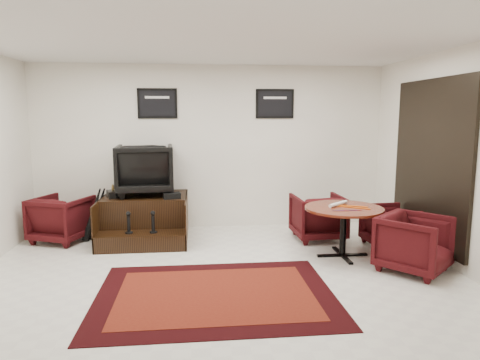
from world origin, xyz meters
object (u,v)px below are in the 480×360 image
Objects in this scene: armchair_side at (62,216)px; table_chair_corner at (415,241)px; shine_chair at (145,167)px; table_chair_window at (390,224)px; shine_podium at (146,219)px; meeting_table at (344,213)px; table_chair_back at (318,215)px.

table_chair_corner is (4.81, -1.83, 0.00)m from armchair_side.
table_chair_window is (3.69, -0.98, -0.79)m from shine_chair.
armchair_side reaches higher than shine_podium.
shine_podium is 1.51× the size of shine_chair.
table_chair_window is (0.85, 0.37, -0.27)m from meeting_table.
table_chair_corner is at bearing -27.74° from shine_podium.
shine_chair reaches higher than shine_podium.
table_chair_back reaches higher than shine_podium.
table_chair_corner is (0.80, -1.53, 0.00)m from table_chair_back.
table_chair_corner is (3.53, -1.86, 0.08)m from shine_podium.
meeting_table is at bearing -23.03° from shine_podium.
armchair_side is 5.15m from table_chair_corner.
table_chair_corner is at bearing -43.06° from meeting_table.
table_chair_back is at bearing 166.12° from shine_chair.
shine_podium is at bearing 73.50° from table_chair_window.
table_chair_back is at bearing 76.27° from table_chair_corner.
table_chair_back is (-0.10, 0.87, -0.22)m from meeting_table.
table_chair_back is (4.01, -0.30, -0.00)m from armchair_side.
armchair_side is 1.00× the size of table_chair_back.
shine_podium is 3.78m from table_chair_window.
table_chair_window is at bearing -12.77° from shine_podium.
shine_podium is 2.75m from table_chair_back.
meeting_table is 0.97m from table_chair_window.
table_chair_corner is at bearing -179.53° from armchair_side.
shine_podium is at bearing 85.93° from shine_chair.
shine_chair is 1.15× the size of armchair_side.
shine_podium is 1.74× the size of table_chair_back.
meeting_table reaches higher than shine_podium.
armchair_side is 4.29m from meeting_table.
meeting_table is at bearing 94.46° from table_chair_back.
shine_chair reaches higher than meeting_table.
meeting_table is (2.83, -1.35, -0.52)m from shine_chair.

